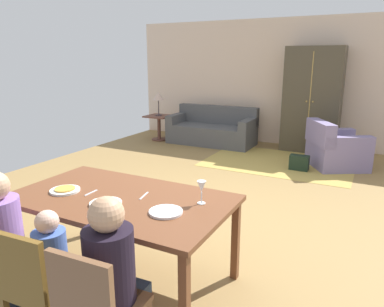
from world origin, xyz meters
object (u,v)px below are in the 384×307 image
at_px(person_man, 8,248).
at_px(table_lamp, 158,97).
at_px(plate_near_woman, 166,212).
at_px(armoire, 312,100).
at_px(dining_chair_woman, 96,307).
at_px(armchair, 335,149).
at_px(person_child, 57,276).
at_px(dining_table, 121,204).
at_px(handbag, 299,163).
at_px(dining_chair_child, 35,283).
at_px(side_table, 159,124).
at_px(plate_near_man, 65,190).
at_px(wine_glass, 201,188).
at_px(couch, 212,130).
at_px(person_woman, 115,287).
at_px(plate_near_child, 106,203).

bearing_deg(person_man, table_lamp, 111.94).
distance_m(plate_near_woman, armoire, 5.50).
xyz_separation_m(dining_chair_woman, armchair, (0.70, 5.26, -0.17)).
distance_m(person_child, armchair, 5.23).
distance_m(dining_table, handbag, 4.01).
bearing_deg(dining_chair_child, armoire, 84.62).
relative_size(person_child, armchair, 0.79).
bearing_deg(armoire, handbag, -85.87).
relative_size(armoire, handbag, 6.56).
height_order(person_man, side_table, person_man).
distance_m(plate_near_man, armoire, 5.63).
bearing_deg(person_child, wine_glass, 53.50).
bearing_deg(plate_near_woman, dining_table, 168.65).
relative_size(dining_chair_woman, table_lamp, 1.61).
bearing_deg(side_table, couch, 11.63).
relative_size(plate_near_woman, person_woman, 0.23).
height_order(person_child, person_woman, person_woman).
relative_size(plate_near_man, armoire, 0.12).
height_order(dining_chair_woman, couch, dining_chair_woman).
relative_size(dining_chair_woman, armoire, 0.41).
height_order(plate_near_man, person_man, person_man).
bearing_deg(plate_near_man, dining_chair_woman, -37.00).
bearing_deg(handbag, plate_near_child, -99.75).
bearing_deg(dining_table, person_woman, -54.62).
height_order(table_lamp, handbag, table_lamp).
bearing_deg(plate_near_child, dining_table, 90.00).
bearing_deg(person_child, person_woman, 0.59).
relative_size(person_child, handbag, 2.89).
height_order(wine_glass, person_child, wine_glass).
relative_size(person_child, armoire, 0.44).
height_order(person_child, table_lamp, table_lamp).
distance_m(wine_glass, armchair, 4.28).
distance_m(wine_glass, dining_chair_woman, 1.14).
bearing_deg(side_table, plate_near_child, -61.45).
height_order(couch, table_lamp, table_lamp).
relative_size(plate_near_child, armchair, 0.21).
relative_size(table_lamp, handbag, 1.69).
height_order(person_man, dining_chair_child, person_man).
relative_size(armoire, table_lamp, 3.89).
bearing_deg(person_man, person_child, -0.60).
xyz_separation_m(couch, armoire, (2.06, 0.32, 0.75)).
bearing_deg(table_lamp, side_table, 0.00).
xyz_separation_m(dining_table, person_child, (-0.00, -0.70, -0.26)).
relative_size(armchair, handbag, 3.67).
bearing_deg(table_lamp, armoire, 9.98).
height_order(dining_table, person_child, person_child).
bearing_deg(handbag, plate_near_man, -106.59).
relative_size(person_woman, armchair, 0.95).
relative_size(plate_near_child, plate_near_woman, 1.00).
xyz_separation_m(dining_chair_child, table_lamp, (-2.72, 5.69, 0.52)).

